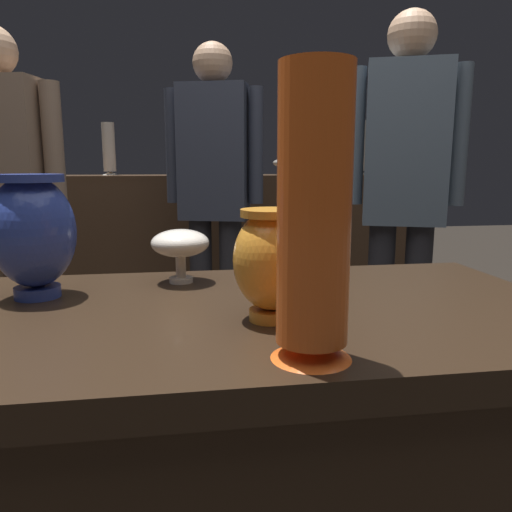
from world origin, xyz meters
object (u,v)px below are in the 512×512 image
vase_centerpiece (271,260)px  vase_right_accent (314,220)px  shelf_vase_right (283,163)px  visitor_near_left (5,209)px  visitor_center_back (215,188)px  vase_left_accent (180,245)px  shelf_vase_left (109,150)px  shelf_vase_center (196,161)px  shelf_vase_far_right (361,148)px  shelf_vase_far_left (9,159)px  vase_tall_behind (33,231)px  visitor_near_right (404,186)px

vase_centerpiece → vase_right_accent: (0.02, -0.17, 0.08)m
shelf_vase_right → visitor_near_left: 1.65m
visitor_center_back → vase_centerpiece: bearing=106.3°
visitor_center_back → vase_left_accent: bearing=99.9°
shelf_vase_left → vase_centerpiece: bearing=-76.7°
vase_centerpiece → shelf_vase_center: size_ratio=1.16×
shelf_vase_far_right → shelf_vase_left: size_ratio=1.08×
vase_right_accent → shelf_vase_far_left: vase_right_accent is taller
shelf_vase_left → shelf_vase_center: shelf_vase_left is taller
shelf_vase_center → vase_right_accent: bearing=-88.6°
vase_centerpiece → visitor_near_left: bearing=124.0°
vase_tall_behind → visitor_near_left: (-0.36, 0.94, -0.04)m
vase_tall_behind → shelf_vase_far_left: shelf_vase_far_left is taller
vase_left_accent → shelf_vase_right: shelf_vase_right is taller
vase_centerpiece → shelf_vase_far_right: 2.51m
vase_centerpiece → visitor_center_back: 1.61m
shelf_vase_right → vase_right_accent: bearing=-101.0°
vase_centerpiece → shelf_vase_center: (-0.04, 2.32, 0.18)m
visitor_near_right → shelf_vase_right: bearing=-54.5°
visitor_center_back → visitor_near_right: bearing=164.7°
visitor_near_right → visitor_center_back: (-0.74, 0.47, -0.02)m
vase_right_accent → shelf_vase_far_right: 2.65m
vase_right_accent → visitor_near_right: visitor_near_right is taller
shelf_vase_far_right → vase_right_accent: bearing=-111.8°
vase_right_accent → shelf_vase_far_left: (-1.10, 2.37, 0.10)m
shelf_vase_center → vase_tall_behind: bearing=-100.2°
vase_tall_behind → shelf_vase_left: 2.16m
shelf_vase_far_right → visitor_center_back: size_ratio=0.21×
vase_centerpiece → vase_tall_behind: bearing=153.7°
vase_centerpiece → visitor_center_back: bearing=89.2°
vase_left_accent → visitor_near_left: visitor_near_left is taller
vase_left_accent → shelf_vase_left: shelf_vase_left is taller
vase_tall_behind → visitor_near_right: visitor_near_right is taller
visitor_near_right → visitor_center_back: 0.88m
vase_centerpiece → shelf_vase_far_left: shelf_vase_far_left is taller
shelf_vase_far_left → shelf_vase_center: bearing=6.5°
shelf_vase_right → shelf_vase_far_right: size_ratio=0.38×
vase_centerpiece → shelf_vase_left: size_ratio=0.59×
shelf_vase_far_left → vase_centerpiece: bearing=-63.9°
shelf_vase_far_right → visitor_center_back: bearing=-145.4°
vase_tall_behind → shelf_vase_center: 2.15m
shelf_vase_far_right → shelf_vase_center: 1.04m
vase_centerpiece → visitor_center_back: size_ratio=0.11×
vase_left_accent → shelf_vase_left: size_ratio=0.40×
vase_centerpiece → visitor_center_back: visitor_center_back is taller
vase_right_accent → shelf_vase_center: 2.49m
vase_right_accent → visitor_near_right: 1.50m
vase_centerpiece → shelf_vase_left: bearing=103.3°
shelf_vase_right → visitor_center_back: bearing=-127.9°
vase_left_accent → visitor_near_right: visitor_near_right is taller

